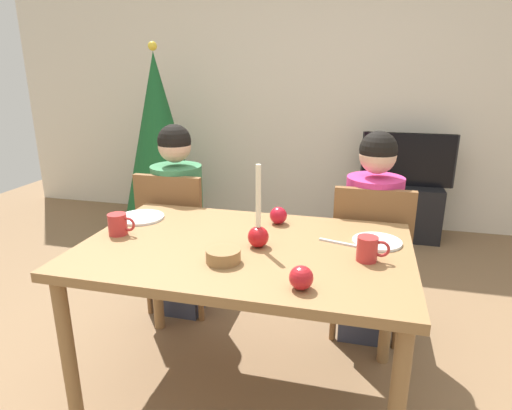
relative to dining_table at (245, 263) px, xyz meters
The scene contains 19 objects.
ground_plane 0.67m from the dining_table, ahead, with size 7.68×7.68×0.00m, color brown.
back_wall 2.68m from the dining_table, 90.00° to the left, with size 6.40×0.10×2.60m, color beige.
dining_table is the anchor object (origin of this frame).
chair_left 0.87m from the dining_table, 134.44° to the left, with size 0.40×0.40×0.90m.
chair_right 0.83m from the dining_table, 48.56° to the left, with size 0.40×0.40×0.90m.
person_left_child 0.88m from the dining_table, 132.95° to the left, with size 0.30×0.30×1.17m.
person_right_child 0.84m from the dining_table, 50.04° to the left, with size 0.30×0.30×1.17m.
tv_stand 2.48m from the dining_table, 70.04° to the left, with size 0.64×0.40×0.48m, color black.
tv 2.45m from the dining_table, 70.05° to the left, with size 0.79×0.05×0.46m.
christmas_tree 2.44m from the dining_table, 124.64° to the left, with size 0.70×0.70×1.70m.
candle_centerpiece 0.17m from the dining_table, ahead, with size 0.09×0.09×0.36m.
plate_left 0.64m from the dining_table, 161.15° to the left, with size 0.23×0.23×0.01m, color silver.
plate_right 0.58m from the dining_table, 16.83° to the left, with size 0.21×0.21×0.01m, color silver.
mug_left 0.60m from the dining_table, behind, with size 0.13×0.08×0.10m.
mug_right 0.53m from the dining_table, ahead, with size 0.13×0.08×0.10m.
fork_right 0.42m from the dining_table, 16.88° to the left, with size 0.18×0.01×0.01m, color silver.
bowl_walnuts 0.21m from the dining_table, 100.99° to the right, with size 0.14×0.14×0.05m, color olive.
apple_near_candle 0.34m from the dining_table, 74.21° to the left, with size 0.08×0.08×0.08m, color #B41323.
apple_by_left_plate 0.45m from the dining_table, 47.94° to the right, with size 0.08×0.08×0.08m, color #B11920.
Camera 1 is at (0.47, -1.67, 1.48)m, focal length 30.65 mm.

